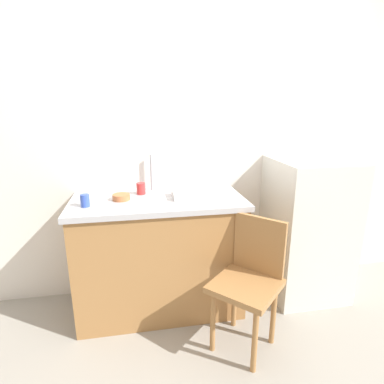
{
  "coord_description": "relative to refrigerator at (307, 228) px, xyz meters",
  "views": [
    {
      "loc": [
        -0.55,
        -1.59,
        1.61
      ],
      "look_at": [
        -0.15,
        0.6,
        0.98
      ],
      "focal_mm": 29.09,
      "sensor_mm": 36.0,
      "label": 1
    }
  ],
  "objects": [
    {
      "name": "ground_plane",
      "position": [
        -0.85,
        -0.65,
        -0.59
      ],
      "size": [
        8.0,
        8.0,
        0.0
      ],
      "primitive_type": "plane",
      "color": "#9E998E"
    },
    {
      "name": "back_wall",
      "position": [
        -0.85,
        0.35,
        0.63
      ],
      "size": [
        4.8,
        0.1,
        2.44
      ],
      "primitive_type": "cube",
      "color": "white",
      "rests_on": "ground_plane"
    },
    {
      "name": "cabinet_base",
      "position": [
        -1.25,
        0.0,
        -0.15
      ],
      "size": [
        1.25,
        0.6,
        0.89
      ],
      "primitive_type": "cube",
      "color": "#A87542",
      "rests_on": "ground_plane"
    },
    {
      "name": "countertop",
      "position": [
        -1.25,
        0.0,
        0.32
      ],
      "size": [
        1.29,
        0.64,
        0.04
      ],
      "primitive_type": "cube",
      "color": "#B7B7BC",
      "rests_on": "cabinet_base"
    },
    {
      "name": "faucet",
      "position": [
        -1.28,
        0.25,
        0.48
      ],
      "size": [
        0.02,
        0.02,
        0.29
      ],
      "primitive_type": "cylinder",
      "color": "#B7B7BC",
      "rests_on": "countertop"
    },
    {
      "name": "refrigerator",
      "position": [
        0.0,
        0.0,
        0.0
      ],
      "size": [
        0.61,
        0.6,
        1.18
      ],
      "primitive_type": "cube",
      "color": "silver",
      "rests_on": "ground_plane"
    },
    {
      "name": "chair",
      "position": [
        -0.7,
        -0.51,
        -0.09
      ],
      "size": [
        0.57,
        0.57,
        0.89
      ],
      "rotation": [
        0.0,
        0.0,
        -0.8
      ],
      "color": "#A87542",
      "rests_on": "ground_plane"
    },
    {
      "name": "dish_tray",
      "position": [
        -1.0,
        -0.01,
        0.36
      ],
      "size": [
        0.28,
        0.2,
        0.05
      ],
      "primitive_type": "cube",
      "color": "white",
      "rests_on": "countertop"
    },
    {
      "name": "terracotta_bowl",
      "position": [
        -1.52,
        0.01,
        0.36
      ],
      "size": [
        0.13,
        0.13,
        0.04
      ],
      "primitive_type": "cylinder",
      "color": "#C67042",
      "rests_on": "countertop"
    },
    {
      "name": "cup_red",
      "position": [
        -1.37,
        0.14,
        0.38
      ],
      "size": [
        0.07,
        0.07,
        0.09
      ],
      "primitive_type": "cylinder",
      "color": "red",
      "rests_on": "countertop"
    },
    {
      "name": "cup_blue",
      "position": [
        -1.76,
        -0.1,
        0.38
      ],
      "size": [
        0.06,
        0.06,
        0.09
      ],
      "primitive_type": "cylinder",
      "color": "blue",
      "rests_on": "countertop"
    }
  ]
}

